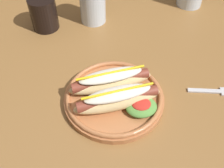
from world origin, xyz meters
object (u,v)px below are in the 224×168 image
(fork, at_px, (215,91))
(water_cup, at_px, (93,2))
(hot_dog_plate, at_px, (115,94))
(soda_cup, at_px, (44,14))

(fork, xyz_separation_m, water_cup, (-0.27, 0.37, 0.07))
(hot_dog_plate, distance_m, soda_cup, 0.38)
(hot_dog_plate, relative_size, fork, 2.07)
(fork, relative_size, soda_cup, 1.17)
(fork, xyz_separation_m, soda_cup, (-0.43, 0.36, 0.05))
(soda_cup, relative_size, water_cup, 0.75)
(hot_dog_plate, height_order, soda_cup, soda_cup)
(hot_dog_plate, xyz_separation_m, fork, (0.26, -0.02, -0.02))
(water_cup, bearing_deg, soda_cup, -175.68)
(water_cup, bearing_deg, hot_dog_plate, -88.48)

